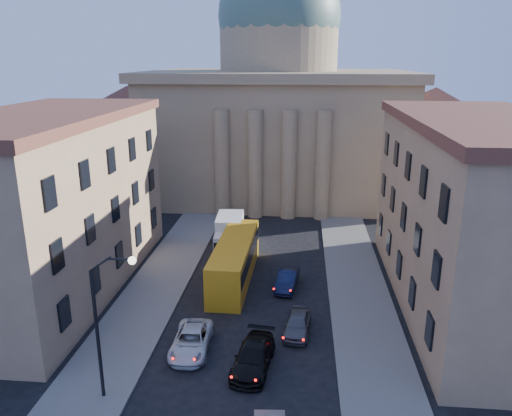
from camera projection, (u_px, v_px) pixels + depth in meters
The scene contains 12 objects.
sidewalk_left at pixel (141, 311), 38.30m from camera, with size 5.00×60.00×0.15m, color #625F59.
sidewalk_right at pixel (365, 321), 36.81m from camera, with size 5.00×60.00×0.15m, color #625F59.
church at pixel (278, 109), 69.85m from camera, with size 68.02×28.76×36.60m.
building_left at pixel (49, 202), 40.73m from camera, with size 11.60×26.60×14.70m.
building_right at pixel (479, 214), 37.75m from camera, with size 11.60×26.60×14.70m.
street_lamp at pixel (105, 316), 27.13m from camera, with size 2.62×0.44×8.83m.
car_left_mid at pixel (191, 341), 33.10m from camera, with size 2.41×5.23×1.45m, color silver.
car_right_mid at pixel (253, 357), 31.24m from camera, with size 2.17×5.35×1.55m, color black.
car_right_far at pixel (297, 323), 35.25m from camera, with size 1.71×4.26×1.45m, color #4B4B50.
car_right_distant at pixel (287, 280), 42.15m from camera, with size 1.55×4.45×1.47m, color black.
city_bus at pixel (235, 259), 43.49m from camera, with size 3.15×12.50×3.51m.
box_truck at pixel (229, 236), 49.75m from camera, with size 2.84×6.53×3.52m.
Camera 1 is at (3.46, -15.40, 18.77)m, focal length 35.00 mm.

